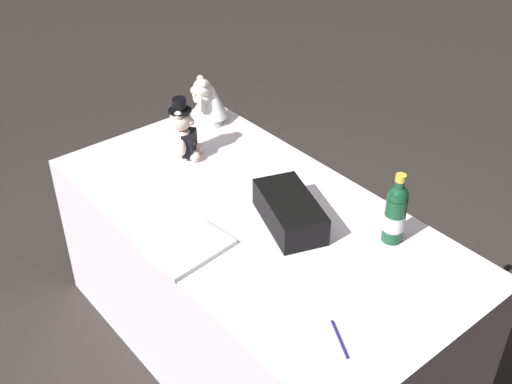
{
  "coord_description": "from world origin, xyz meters",
  "views": [
    {
      "loc": [
        1.48,
        -1.22,
        2.15
      ],
      "look_at": [
        0.0,
        0.0,
        0.83
      ],
      "focal_mm": 44.16,
      "sensor_mm": 36.0,
      "label": 1
    }
  ],
  "objects_px": {
    "teddy_bear_groom": "(184,135)",
    "signing_pen": "(339,338)",
    "champagne_bottle": "(395,213)",
    "teddy_bear_bride": "(206,104)",
    "guestbook": "(189,248)",
    "gift_case_black": "(290,211)"
  },
  "relations": [
    {
      "from": "teddy_bear_bride",
      "to": "gift_case_black",
      "type": "relative_size",
      "value": 0.62
    },
    {
      "from": "teddy_bear_bride",
      "to": "champagne_bottle",
      "type": "bearing_deg",
      "value": -0.27
    },
    {
      "from": "teddy_bear_bride",
      "to": "signing_pen",
      "type": "bearing_deg",
      "value": -20.04
    },
    {
      "from": "gift_case_black",
      "to": "guestbook",
      "type": "relative_size",
      "value": 1.31
    },
    {
      "from": "teddy_bear_bride",
      "to": "gift_case_black",
      "type": "height_order",
      "value": "teddy_bear_bride"
    },
    {
      "from": "signing_pen",
      "to": "gift_case_black",
      "type": "distance_m",
      "value": 0.58
    },
    {
      "from": "champagne_bottle",
      "to": "teddy_bear_bride",
      "type": "bearing_deg",
      "value": 179.73
    },
    {
      "from": "champagne_bottle",
      "to": "signing_pen",
      "type": "distance_m",
      "value": 0.54
    },
    {
      "from": "guestbook",
      "to": "teddy_bear_groom",
      "type": "bearing_deg",
      "value": 140.81
    },
    {
      "from": "signing_pen",
      "to": "guestbook",
      "type": "xyz_separation_m",
      "value": [
        -0.62,
        -0.11,
        0.01
      ]
    },
    {
      "from": "teddy_bear_groom",
      "to": "signing_pen",
      "type": "bearing_deg",
      "value": -11.6
    },
    {
      "from": "teddy_bear_groom",
      "to": "gift_case_black",
      "type": "bearing_deg",
      "value": 2.44
    },
    {
      "from": "teddy_bear_groom",
      "to": "guestbook",
      "type": "relative_size",
      "value": 0.96
    },
    {
      "from": "teddy_bear_groom",
      "to": "teddy_bear_bride",
      "type": "bearing_deg",
      "value": 126.5
    },
    {
      "from": "teddy_bear_groom",
      "to": "signing_pen",
      "type": "distance_m",
      "value": 1.19
    },
    {
      "from": "gift_case_black",
      "to": "teddy_bear_bride",
      "type": "bearing_deg",
      "value": 164.79
    },
    {
      "from": "teddy_bear_bride",
      "to": "guestbook",
      "type": "relative_size",
      "value": 0.81
    },
    {
      "from": "signing_pen",
      "to": "gift_case_black",
      "type": "relative_size",
      "value": 0.37
    },
    {
      "from": "signing_pen",
      "to": "teddy_bear_groom",
      "type": "bearing_deg",
      "value": 168.4
    },
    {
      "from": "teddy_bear_groom",
      "to": "champagne_bottle",
      "type": "distance_m",
      "value": 0.98
    },
    {
      "from": "teddy_bear_groom",
      "to": "champagne_bottle",
      "type": "height_order",
      "value": "same"
    },
    {
      "from": "teddy_bear_bride",
      "to": "champagne_bottle",
      "type": "distance_m",
      "value": 1.13
    }
  ]
}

